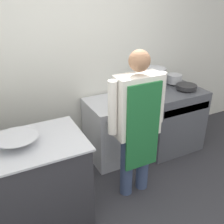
# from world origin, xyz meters

# --- Properties ---
(wall_back) EXTENTS (8.00, 0.05, 2.70)m
(wall_back) POSITION_xyz_m (0.00, 1.67, 1.35)
(wall_back) COLOR silver
(wall_back) RESTS_ON ground_plane
(prep_counter) EXTENTS (1.22, 0.71, 0.91)m
(prep_counter) POSITION_xyz_m (-0.97, 0.66, 0.46)
(prep_counter) COLOR #2D2D33
(prep_counter) RESTS_ON ground_plane
(stove) EXTENTS (0.82, 0.75, 0.91)m
(stove) POSITION_xyz_m (1.17, 1.22, 0.45)
(stove) COLOR #4C4F56
(stove) RESTS_ON ground_plane
(fridge_unit) EXTENTS (0.70, 0.64, 0.83)m
(fridge_unit) POSITION_xyz_m (0.35, 1.30, 0.41)
(fridge_unit) COLOR silver
(fridge_unit) RESTS_ON ground_plane
(person_cook) EXTENTS (0.65, 0.24, 1.65)m
(person_cook) POSITION_xyz_m (0.23, 0.59, 0.94)
(person_cook) COLOR #38476B
(person_cook) RESTS_ON ground_plane
(mixing_bowl) EXTENTS (0.37, 0.37, 0.08)m
(mixing_bowl) POSITION_xyz_m (-0.95, 0.68, 0.95)
(mixing_bowl) COLOR #B2B5BC
(mixing_bowl) RESTS_ON prep_counter
(stock_pot) EXTENTS (0.30, 0.30, 0.29)m
(stock_pot) POSITION_xyz_m (0.98, 1.35, 1.06)
(stock_pot) COLOR #B2B5BC
(stock_pot) RESTS_ON stove
(saute_pan) EXTENTS (0.27, 0.27, 0.05)m
(saute_pan) POSITION_xyz_m (1.33, 1.09, 0.94)
(saute_pan) COLOR #262628
(saute_pan) RESTS_ON stove
(sauce_pot) EXTENTS (0.21, 0.21, 0.12)m
(sauce_pot) POSITION_xyz_m (1.33, 1.35, 0.97)
(sauce_pot) COLOR #B2B5BC
(sauce_pot) RESTS_ON stove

